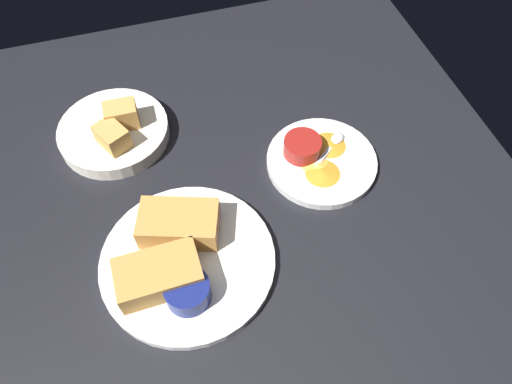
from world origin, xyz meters
The scene contains 11 objects.
ground_plane centered at (0.00, 0.00, -1.50)cm, with size 110.00×110.00×3.00cm, color black.
plate_sandwich_main centered at (-9.21, -10.40, 0.80)cm, with size 28.82×28.82×1.60cm, color white.
sandwich_half_near centered at (-9.13, -4.92, 4.00)cm, with size 14.81×11.39×4.80cm.
sandwich_half_far centered at (-14.00, -13.06, 4.00)cm, with size 13.40×7.87×4.80cm.
ramekin_dark_sauce centered at (-10.32, -16.79, 3.71)cm, with size 7.11×7.11×3.93cm.
spoon_by_dark_ramekin centered at (-10.53, -11.18, 1.96)cm, with size 2.32×9.90×0.80cm.
plate_chips_companion centered at (19.42, 2.60, 0.80)cm, with size 20.76×20.76×1.60cm, color white.
ramekin_light_gravy centered at (16.30, 5.19, 3.39)cm, with size 7.06×7.06×3.30cm.
spoon_by_gravy_ramekin centered at (22.97, 5.44, 1.96)cm, with size 8.62×7.33×0.80cm.
plantain_chip_scatter centered at (19.70, 2.57, 1.90)cm, with size 11.92×13.70×0.60cm.
bread_basket_rear centered at (-16.92, 20.45, 2.05)cm, with size 21.29×21.29×7.72cm.
Camera 1 is at (-8.61, -47.13, 72.44)cm, focal length 33.63 mm.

